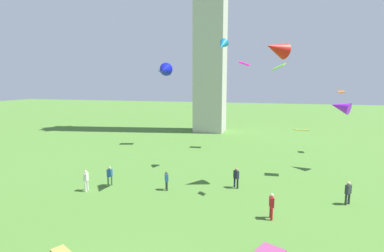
# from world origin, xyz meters

# --- Properties ---
(person_0) EXTENTS (0.51, 0.51, 1.76)m
(person_0) POSITION_xyz_m (11.67, 13.50, 1.00)
(person_0) COLOR #2D3338
(person_0) RESTS_ON ground_plane
(person_1) EXTENTS (0.34, 0.54, 1.77)m
(person_1) POSITION_xyz_m (6.18, 9.64, 1.00)
(person_1) COLOR red
(person_1) RESTS_ON ground_plane
(person_2) EXTENTS (0.52, 0.51, 1.78)m
(person_2) POSITION_xyz_m (3.27, 14.81, 1.01)
(person_2) COLOR #1E2333
(person_2) RESTS_ON ground_plane
(person_3) EXTENTS (0.35, 0.54, 1.78)m
(person_3) POSITION_xyz_m (-8.74, 10.83, 1.01)
(person_3) COLOR silver
(person_3) RESTS_ON ground_plane
(person_4) EXTENTS (0.41, 0.51, 1.71)m
(person_4) POSITION_xyz_m (-7.52, 12.49, 0.97)
(person_4) COLOR #51754C
(person_4) RESTS_ON ground_plane
(person_5) EXTENTS (0.42, 0.49, 1.62)m
(person_5) POSITION_xyz_m (-2.34, 12.78, 0.92)
(person_5) COLOR #2D3338
(person_5) RESTS_ON ground_plane
(kite_flying_0) EXTENTS (0.98, 0.96, 0.60)m
(kite_flying_0) POSITION_xyz_m (6.37, 13.69, 10.17)
(kite_flying_0) COLOR #61C32B
(kite_flying_1) EXTENTS (2.51, 2.39, 1.71)m
(kite_flying_1) POSITION_xyz_m (6.14, 16.05, 11.75)
(kite_flying_1) COLOR red
(kite_flying_2) EXTENTS (1.36, 1.07, 0.72)m
(kite_flying_2) POSITION_xyz_m (2.34, 30.24, 11.45)
(kite_flying_2) COLOR #E5058F
(kite_flying_3) EXTENTS (1.34, 1.76, 1.21)m
(kite_flying_3) POSITION_xyz_m (-2.28, 12.54, 9.98)
(kite_flying_3) COLOR #0A11C7
(kite_flying_4) EXTENTS (2.03, 1.66, 0.81)m
(kite_flying_4) POSITION_xyz_m (-8.67, 29.69, 10.33)
(kite_flying_4) COLOR teal
(kite_flying_5) EXTENTS (0.78, 1.12, 0.31)m
(kite_flying_5) POSITION_xyz_m (14.35, 30.72, 7.84)
(kite_flying_5) COLOR #BC5517
(kite_flying_6) EXTENTS (1.39, 1.02, 0.19)m
(kite_flying_6) POSITION_xyz_m (8.77, 19.76, 4.52)
(kite_flying_6) COLOR gold
(kite_flying_7) EXTENTS (1.17, 1.69, 1.41)m
(kite_flying_7) POSITION_xyz_m (1.04, 20.11, 12.66)
(kite_flying_7) COLOR #1779B7
(kite_flying_8) EXTENTS (2.32, 2.06, 1.56)m
(kite_flying_8) POSITION_xyz_m (12.72, 22.99, 6.55)
(kite_flying_8) COLOR #9921F1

